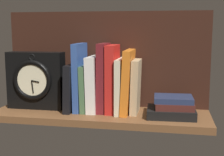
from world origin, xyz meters
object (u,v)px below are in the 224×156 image
object	(u,v)px
book_blue_modern	(80,77)
book_maroon_dawkins	(103,78)
framed_clock	(36,80)
book_white_catcher	(94,84)
book_orange_pandolfini	(128,81)
book_green_romantic	(86,88)
book_cream_twain	(121,85)
book_red_requiem	(113,79)
book_tan_shortstories	(136,86)
book_black_skeptic	(73,87)
book_stack_side	(172,107)

from	to	relation	value
book_blue_modern	book_maroon_dawkins	distance (cm)	9.08
framed_clock	book_maroon_dawkins	bearing A→B (deg)	2.52
book_white_catcher	book_maroon_dawkins	world-z (taller)	book_maroon_dawkins
book_orange_pandolfini	framed_clock	world-z (taller)	book_orange_pandolfini
book_green_romantic	book_cream_twain	size ratio (longest dim) A/B	0.86
book_blue_modern	book_maroon_dawkins	size ratio (longest dim) A/B	1.00
book_red_requiem	book_orange_pandolfini	size ratio (longest dim) A/B	1.08
book_blue_modern	book_tan_shortstories	bearing A→B (deg)	0.00
book_cream_twain	book_red_requiem	bearing A→B (deg)	180.00
book_maroon_dawkins	book_red_requiem	xyz separation A→B (cm)	(3.44, 0.00, -0.28)
book_black_skeptic	book_white_catcher	size ratio (longest dim) A/B	0.86
book_blue_modern	book_stack_side	bearing A→B (deg)	-5.64
book_black_skeptic	book_tan_shortstories	world-z (taller)	book_tan_shortstories
book_blue_modern	book_maroon_dawkins	bearing A→B (deg)	0.00
book_blue_modern	framed_clock	xyz separation A→B (cm)	(-17.49, -1.17, -1.61)
book_cream_twain	book_stack_side	distance (cm)	20.41
book_green_romantic	book_blue_modern	bearing A→B (deg)	180.00
book_tan_shortstories	book_stack_side	world-z (taller)	book_tan_shortstories
book_blue_modern	book_green_romantic	xyz separation A→B (cm)	(2.44, 0.00, -4.06)
book_maroon_dawkins	framed_clock	size ratio (longest dim) A/B	1.16
book_green_romantic	framed_clock	world-z (taller)	framed_clock
book_white_catcher	book_tan_shortstories	distance (cm)	15.68
book_maroon_dawkins	book_red_requiem	bearing A→B (deg)	0.00
book_cream_twain	book_stack_side	bearing A→B (deg)	-10.19
book_green_romantic	book_orange_pandolfini	world-z (taller)	book_orange_pandolfini
book_maroon_dawkins	book_stack_side	bearing A→B (deg)	-7.63
book_maroon_dawkins	book_cream_twain	distance (cm)	7.06
book_orange_pandolfini	book_tan_shortstories	world-z (taller)	book_orange_pandolfini
framed_clock	book_stack_side	world-z (taller)	framed_clock
book_maroon_dawkins	framed_clock	distance (cm)	26.65
book_black_skeptic	book_stack_side	size ratio (longest dim) A/B	1.02
book_tan_shortstories	book_stack_side	bearing A→B (deg)	-14.32
book_blue_modern	book_orange_pandolfini	distance (cm)	18.31
book_stack_side	book_maroon_dawkins	bearing A→B (deg)	172.37
book_white_catcher	book_red_requiem	bearing A→B (deg)	0.00
book_stack_side	book_blue_modern	bearing A→B (deg)	174.36
book_cream_twain	book_white_catcher	bearing A→B (deg)	180.00
book_white_catcher	book_cream_twain	size ratio (longest dim) A/B	1.03
book_orange_pandolfini	book_tan_shortstories	size ratio (longest dim) A/B	1.18
book_red_requiem	book_cream_twain	bearing A→B (deg)	0.00
book_black_skeptic	framed_clock	xyz separation A→B (cm)	(-14.75, -1.17, 2.25)
book_green_romantic	book_stack_side	xyz separation A→B (cm)	(32.13, -3.41, -5.28)
book_tan_shortstories	book_white_catcher	bearing A→B (deg)	180.00
book_blue_modern	book_green_romantic	distance (cm)	4.74
book_white_catcher	book_maroon_dawkins	size ratio (longest dim) A/B	0.81
book_green_romantic	book_cream_twain	xyz separation A→B (cm)	(13.13, 0.00, 1.35)
book_blue_modern	book_red_requiem	bearing A→B (deg)	0.00
book_red_requiem	book_tan_shortstories	xyz separation A→B (cm)	(8.68, 0.00, -2.64)
book_black_skeptic	book_maroon_dawkins	world-z (taller)	book_maroon_dawkins
book_green_romantic	framed_clock	xyz separation A→B (cm)	(-19.94, -1.17, 2.46)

